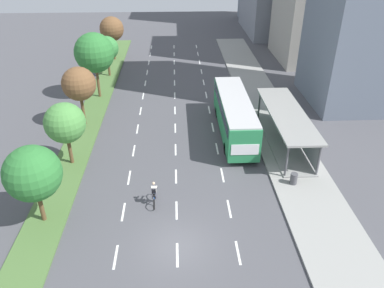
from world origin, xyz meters
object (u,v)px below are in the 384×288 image
(median_tree_nearest, at_px, (33,174))
(median_tree_fourth, at_px, (94,53))
(median_tree_farthest, at_px, (112,29))
(median_tree_second, at_px, (65,123))
(trash_bin, at_px, (294,179))
(bus, at_px, (235,113))
(median_tree_third, at_px, (79,84))
(cyclist, at_px, (154,194))
(bus_shelter, at_px, (289,125))
(median_tree_fifth, at_px, (107,48))

(median_tree_nearest, height_order, median_tree_fourth, median_tree_fourth)
(median_tree_farthest, bearing_deg, median_tree_second, -89.68)
(median_tree_fourth, distance_m, trash_bin, 24.16)
(bus, height_order, median_tree_third, median_tree_third)
(median_tree_second, bearing_deg, trash_bin, -12.34)
(trash_bin, bearing_deg, median_tree_fourth, 134.45)
(bus, relative_size, median_tree_fourth, 1.64)
(cyclist, height_order, median_tree_nearest, median_tree_nearest)
(bus, distance_m, median_tree_fourth, 16.40)
(median_tree_fourth, bearing_deg, cyclist, -70.15)
(median_tree_nearest, relative_size, median_tree_fourth, 0.76)
(bus_shelter, xyz_separation_m, median_tree_third, (-18.01, 4.41, 2.23))
(median_tree_fifth, bearing_deg, median_tree_farthest, 92.09)
(median_tree_fifth, height_order, trash_bin, median_tree_fifth)
(median_tree_third, relative_size, median_tree_farthest, 0.96)
(bus, distance_m, median_tree_second, 14.20)
(median_tree_nearest, bearing_deg, median_tree_fifth, 89.28)
(bus, bearing_deg, median_tree_fourth, 146.34)
(bus, relative_size, median_tree_nearest, 2.16)
(median_tree_second, height_order, median_tree_third, median_tree_third)
(bus_shelter, relative_size, median_tree_fourth, 1.58)
(median_tree_second, bearing_deg, bus, 18.07)
(median_tree_nearest, xyz_separation_m, median_tree_third, (-0.07, 13.33, 0.46))
(median_tree_farthest, distance_m, trash_bin, 34.82)
(bus_shelter, relative_size, median_tree_farthest, 1.88)
(median_tree_third, bearing_deg, trash_bin, -31.32)
(cyclist, bearing_deg, bus, 55.14)
(trash_bin, bearing_deg, median_tree_second, 167.66)
(median_tree_fifth, bearing_deg, median_tree_nearest, -90.72)
(cyclist, xyz_separation_m, median_tree_fourth, (-6.72, 18.60, 4.15))
(median_tree_nearest, bearing_deg, cyclist, 11.31)
(median_tree_fourth, height_order, median_tree_fifth, median_tree_fourth)
(bus, distance_m, cyclist, 11.84)
(bus, relative_size, trash_bin, 13.28)
(bus, bearing_deg, median_tree_fifth, 130.48)
(bus_shelter, xyz_separation_m, median_tree_fourth, (-17.72, 11.07, 3.07))
(cyclist, xyz_separation_m, median_tree_nearest, (-6.94, -1.39, 2.85))
(median_tree_fifth, relative_size, median_tree_farthest, 0.84)
(median_tree_fourth, height_order, median_tree_farthest, median_tree_fourth)
(bus_shelter, xyz_separation_m, cyclist, (-11.00, -7.53, -1.08))
(median_tree_third, bearing_deg, cyclist, -59.60)
(bus_shelter, height_order, cyclist, bus_shelter)
(median_tree_third, bearing_deg, median_tree_nearest, -89.71)
(median_tree_farthest, bearing_deg, bus_shelter, -53.82)
(median_tree_third, height_order, median_tree_fourth, median_tree_fourth)
(bus, xyz_separation_m, median_tree_fifth, (-13.32, 15.61, 1.47))
(cyclist, bearing_deg, median_tree_fourth, 109.85)
(bus, xyz_separation_m, median_tree_farthest, (-13.57, 22.28, 2.20))
(bus, height_order, median_tree_nearest, median_tree_nearest)
(median_tree_fifth, relative_size, trash_bin, 5.71)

